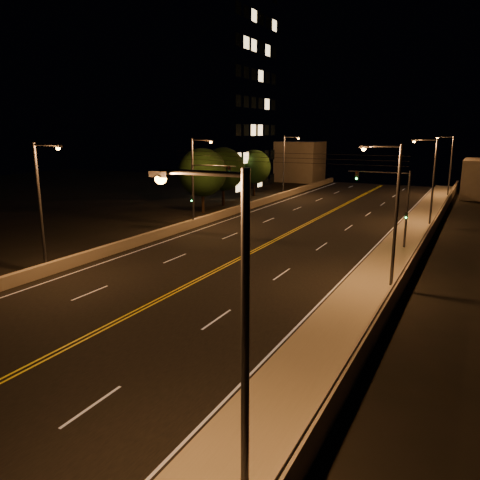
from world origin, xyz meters
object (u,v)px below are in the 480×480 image
at_px(building_tower, 189,92).
at_px(streetlight_2, 431,176).
at_px(streetlight_6, 286,162).
at_px(traffic_signal_right, 396,201).
at_px(traffic_signal_left, 200,188).
at_px(streetlight_3, 449,162).
at_px(tree_1, 223,169).
at_px(streetlight_0, 234,334).
at_px(tree_0, 202,172).
at_px(streetlight_5, 195,176).
at_px(tree_2, 254,167).
at_px(streetlight_4, 42,200).
at_px(streetlight_1, 392,208).

bearing_deg(building_tower, streetlight_2, -19.73).
bearing_deg(streetlight_6, traffic_signal_right, -51.79).
distance_m(streetlight_6, traffic_signal_left, 25.41).
bearing_deg(streetlight_3, streetlight_2, -90.00).
bearing_deg(tree_1, streetlight_0, -60.31).
bearing_deg(tree_0, streetlight_6, 78.37).
relative_size(streetlight_2, traffic_signal_right, 1.36).
bearing_deg(streetlight_2, streetlight_0, -90.00).
xyz_separation_m(building_tower, tree_0, (13.18, -17.52, -10.82)).
height_order(streetlight_6, tree_1, streetlight_6).
height_order(streetlight_3, streetlight_5, same).
bearing_deg(tree_0, tree_1, 96.43).
bearing_deg(building_tower, streetlight_3, 16.75).
distance_m(traffic_signal_right, building_tower, 46.16).
height_order(traffic_signal_left, tree_2, tree_2).
relative_size(streetlight_5, tree_0, 1.16).
bearing_deg(streetlight_4, traffic_signal_right, 42.34).
relative_size(streetlight_0, tree_0, 1.16).
distance_m(streetlight_0, streetlight_2, 42.71).
height_order(streetlight_2, traffic_signal_left, streetlight_2).
relative_size(streetlight_1, traffic_signal_right, 1.36).
bearing_deg(traffic_signal_left, streetlight_5, 146.45).
bearing_deg(traffic_signal_right, streetlight_1, -82.14).
xyz_separation_m(traffic_signal_right, tree_2, (-24.79, 24.67, 0.26)).
bearing_deg(tree_1, traffic_signal_left, -69.22).
xyz_separation_m(streetlight_0, tree_0, (-25.03, 38.89, -0.30)).
height_order(building_tower, tree_2, building_tower).
height_order(streetlight_6, traffic_signal_right, streetlight_6).
bearing_deg(streetlight_1, streetlight_2, 90.00).
bearing_deg(tree_0, streetlight_0, -57.24).
bearing_deg(streetlight_4, streetlight_5, 90.00).
height_order(streetlight_1, streetlight_3, same).
distance_m(traffic_signal_right, traffic_signal_left, 18.90).
distance_m(streetlight_3, tree_0, 38.32).
height_order(streetlight_5, tree_1, streetlight_5).
distance_m(streetlight_1, streetlight_3, 47.55).
distance_m(streetlight_1, tree_2, 44.01).
bearing_deg(streetlight_6, tree_1, -110.94).
distance_m(streetlight_2, tree_2, 29.29).
bearing_deg(traffic_signal_right, streetlight_2, 82.86).
bearing_deg(streetlight_4, streetlight_6, 90.00).
bearing_deg(tree_2, tree_1, -87.13).
xyz_separation_m(streetlight_5, traffic_signal_left, (1.07, -0.71, -1.07)).
relative_size(streetlight_2, streetlight_4, 1.00).
bearing_deg(streetlight_6, streetlight_4, -90.00).
bearing_deg(streetlight_1, tree_0, 143.47).
relative_size(streetlight_6, tree_1, 1.17).
distance_m(streetlight_1, traffic_signal_left, 23.00).
bearing_deg(streetlight_1, traffic_signal_left, 152.43).
bearing_deg(streetlight_5, streetlight_4, -90.00).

